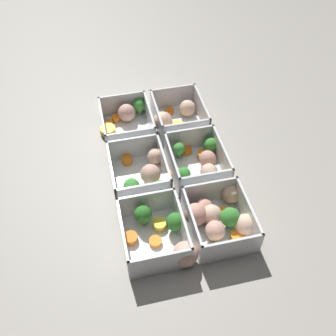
{
  "coord_description": "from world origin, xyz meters",
  "views": [
    {
      "loc": [
        -0.58,
        0.13,
        0.68
      ],
      "look_at": [
        0.0,
        0.0,
        0.02
      ],
      "focal_mm": 42.0,
      "sensor_mm": 36.0,
      "label": 1
    }
  ],
  "objects_px": {
    "container_near_left": "(219,217)",
    "container_far_right": "(126,123)",
    "container_near_center": "(199,162)",
    "container_far_center": "(144,173)",
    "container_far_left": "(162,235)",
    "container_near_right": "(180,119)"
  },
  "relations": [
    {
      "from": "container_near_center",
      "to": "container_far_center",
      "type": "height_order",
      "value": "same"
    },
    {
      "from": "container_near_center",
      "to": "container_far_center",
      "type": "distance_m",
      "value": 0.13
    },
    {
      "from": "container_near_right",
      "to": "container_far_right",
      "type": "height_order",
      "value": "same"
    },
    {
      "from": "container_near_center",
      "to": "container_far_right",
      "type": "relative_size",
      "value": 0.98
    },
    {
      "from": "container_far_left",
      "to": "container_far_center",
      "type": "xyz_separation_m",
      "value": [
        0.17,
        0.0,
        -0.0
      ]
    },
    {
      "from": "container_near_left",
      "to": "container_near_center",
      "type": "distance_m",
      "value": 0.16
    },
    {
      "from": "container_near_center",
      "to": "container_near_left",
      "type": "bearing_deg",
      "value": 178.49
    },
    {
      "from": "container_near_right",
      "to": "container_near_left",
      "type": "bearing_deg",
      "value": -179.39
    },
    {
      "from": "container_near_right",
      "to": "container_far_left",
      "type": "distance_m",
      "value": 0.35
    },
    {
      "from": "container_near_left",
      "to": "container_far_right",
      "type": "height_order",
      "value": "same"
    },
    {
      "from": "container_far_center",
      "to": "container_far_left",
      "type": "bearing_deg",
      "value": -178.33
    },
    {
      "from": "container_near_left",
      "to": "container_far_right",
      "type": "distance_m",
      "value": 0.36
    },
    {
      "from": "container_near_left",
      "to": "container_far_right",
      "type": "bearing_deg",
      "value": 23.1
    },
    {
      "from": "container_far_center",
      "to": "container_far_right",
      "type": "xyz_separation_m",
      "value": [
        0.18,
        0.01,
        -0.0
      ]
    },
    {
      "from": "container_far_left",
      "to": "container_far_right",
      "type": "relative_size",
      "value": 1.07
    },
    {
      "from": "container_near_right",
      "to": "container_far_right",
      "type": "relative_size",
      "value": 1.08
    },
    {
      "from": "container_far_left",
      "to": "container_near_left",
      "type": "bearing_deg",
      "value": -82.73
    },
    {
      "from": "container_far_left",
      "to": "container_near_right",
      "type": "bearing_deg",
      "value": -20.16
    },
    {
      "from": "container_near_center",
      "to": "container_far_center",
      "type": "xyz_separation_m",
      "value": [
        -0.01,
        0.13,
        0.0
      ]
    },
    {
      "from": "container_near_left",
      "to": "container_far_right",
      "type": "relative_size",
      "value": 1.06
    },
    {
      "from": "container_near_right",
      "to": "container_far_center",
      "type": "xyz_separation_m",
      "value": [
        -0.16,
        0.12,
        0.0
      ]
    },
    {
      "from": "container_near_left",
      "to": "container_near_right",
      "type": "bearing_deg",
      "value": 0.61
    }
  ]
}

